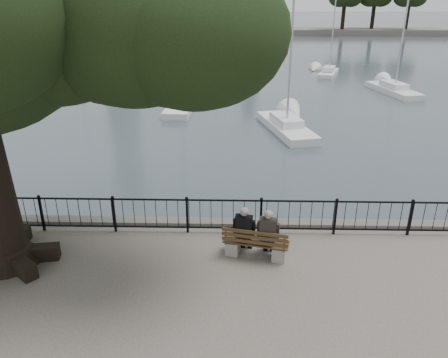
{
  "coord_description": "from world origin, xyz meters",
  "views": [
    {
      "loc": [
        0.27,
        -7.99,
        6.04
      ],
      "look_at": [
        0.0,
        2.5,
        1.6
      ],
      "focal_mm": 35.0,
      "sensor_mm": 36.0,
      "label": 1
    }
  ],
  "objects_px": {
    "person_right": "(268,235)",
    "lion_monument": "(249,35)",
    "person_left": "(245,232)",
    "bench": "(256,246)"
  },
  "relations": [
    {
      "from": "person_left",
      "to": "person_right",
      "type": "height_order",
      "value": "same"
    },
    {
      "from": "person_left",
      "to": "person_right",
      "type": "relative_size",
      "value": 1.0
    },
    {
      "from": "bench",
      "to": "person_right",
      "type": "distance_m",
      "value": 0.45
    },
    {
      "from": "bench",
      "to": "person_right",
      "type": "height_order",
      "value": "person_right"
    },
    {
      "from": "lion_monument",
      "to": "person_left",
      "type": "bearing_deg",
      "value": -91.72
    },
    {
      "from": "person_left",
      "to": "person_right",
      "type": "distance_m",
      "value": 0.59
    },
    {
      "from": "person_right",
      "to": "lion_monument",
      "type": "bearing_deg",
      "value": 88.96
    },
    {
      "from": "lion_monument",
      "to": "person_right",
      "type": "bearing_deg",
      "value": -91.04
    },
    {
      "from": "person_right",
      "to": "lion_monument",
      "type": "distance_m",
      "value": 48.6
    },
    {
      "from": "person_left",
      "to": "lion_monument",
      "type": "xyz_separation_m",
      "value": [
        1.46,
        48.46,
        0.69
      ]
    }
  ]
}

